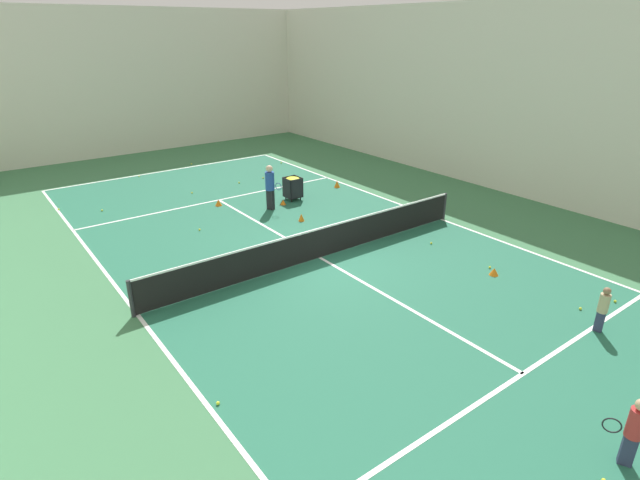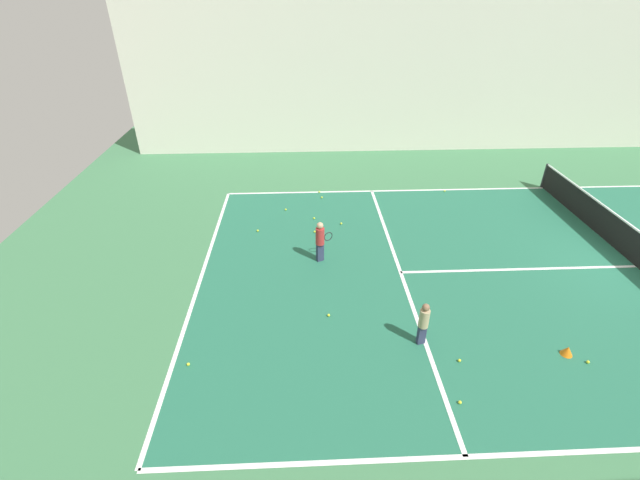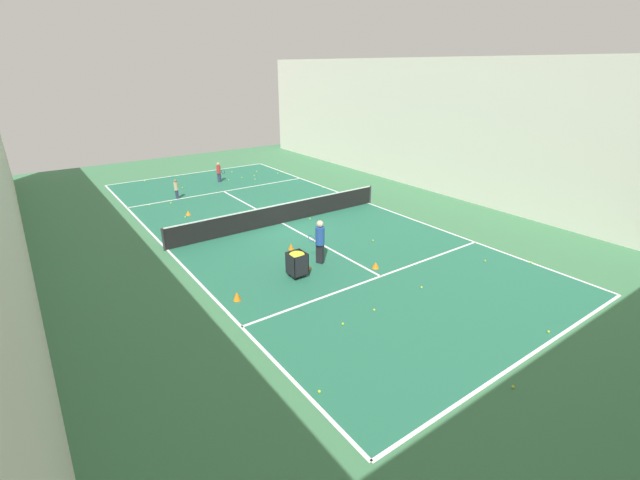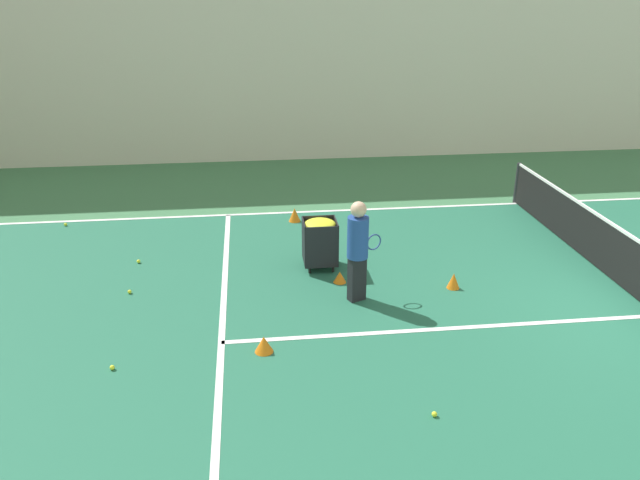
{
  "view_description": "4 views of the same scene",
  "coord_description": "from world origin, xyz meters",
  "px_view_note": "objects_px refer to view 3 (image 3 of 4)",
  "views": [
    {
      "loc": [
        -8.15,
        -10.97,
        6.41
      ],
      "look_at": [
        0.0,
        0.0,
        0.59
      ],
      "focal_mm": 28.0,
      "sensor_mm": 36.0,
      "label": 1
    },
    {
      "loc": [
        9.76,
        -9.57,
        7.05
      ],
      "look_at": [
        -0.72,
        -9.11,
        0.7
      ],
      "focal_mm": 24.0,
      "sensor_mm": 36.0,
      "label": 2
    },
    {
      "loc": [
        9.76,
        16.73,
        7.05
      ],
      "look_at": [
        1.11,
        4.65,
        0.95
      ],
      "focal_mm": 24.0,
      "sensor_mm": 36.0,
      "label": 3
    },
    {
      "loc": [
        -8.0,
        6.34,
        4.88
      ],
      "look_at": [
        2.44,
        5.11,
        0.55
      ],
      "focal_mm": 35.0,
      "sensor_mm": 36.0,
      "label": 4
    }
  ],
  "objects_px": {
    "coach_at_net": "(320,239)",
    "training_cone_0": "(308,266)",
    "child_midcourt": "(176,188)",
    "ball_cart": "(297,260)",
    "training_cone_1": "(376,265)",
    "player_near_baseline": "(219,171)",
    "tennis_net": "(282,213)"
  },
  "relations": [
    {
      "from": "coach_at_net",
      "to": "training_cone_0",
      "type": "height_order",
      "value": "coach_at_net"
    },
    {
      "from": "child_midcourt",
      "to": "ball_cart",
      "type": "bearing_deg",
      "value": -10.32
    },
    {
      "from": "training_cone_0",
      "to": "training_cone_1",
      "type": "distance_m",
      "value": 2.52
    },
    {
      "from": "player_near_baseline",
      "to": "ball_cart",
      "type": "xyz_separation_m",
      "value": [
        3.17,
        14.21,
        -0.06
      ]
    },
    {
      "from": "training_cone_0",
      "to": "training_cone_1",
      "type": "xyz_separation_m",
      "value": [
        -2.09,
        1.4,
        0.02
      ]
    },
    {
      "from": "player_near_baseline",
      "to": "ball_cart",
      "type": "bearing_deg",
      "value": -39.85
    },
    {
      "from": "child_midcourt",
      "to": "ball_cart",
      "type": "relative_size",
      "value": 1.19
    },
    {
      "from": "tennis_net",
      "to": "player_near_baseline",
      "type": "xyz_separation_m",
      "value": [
        -0.73,
        -9.1,
        0.22
      ]
    },
    {
      "from": "tennis_net",
      "to": "ball_cart",
      "type": "bearing_deg",
      "value": 64.49
    },
    {
      "from": "player_near_baseline",
      "to": "coach_at_net",
      "type": "distance_m",
      "value": 13.87
    },
    {
      "from": "tennis_net",
      "to": "ball_cart",
      "type": "distance_m",
      "value": 5.66
    },
    {
      "from": "child_midcourt",
      "to": "training_cone_0",
      "type": "height_order",
      "value": "child_midcourt"
    },
    {
      "from": "child_midcourt",
      "to": "training_cone_1",
      "type": "distance_m",
      "value": 13.57
    },
    {
      "from": "ball_cart",
      "to": "training_cone_1",
      "type": "height_order",
      "value": "ball_cart"
    },
    {
      "from": "ball_cart",
      "to": "coach_at_net",
      "type": "bearing_deg",
      "value": -160.9
    },
    {
      "from": "coach_at_net",
      "to": "training_cone_0",
      "type": "xyz_separation_m",
      "value": [
        0.67,
        0.19,
        -0.88
      ]
    },
    {
      "from": "child_midcourt",
      "to": "training_cone_1",
      "type": "xyz_separation_m",
      "value": [
        -3.06,
        13.21,
        -0.52
      ]
    },
    {
      "from": "tennis_net",
      "to": "coach_at_net",
      "type": "xyz_separation_m",
      "value": [
        1.11,
        4.65,
        0.48
      ]
    },
    {
      "from": "player_near_baseline",
      "to": "child_midcourt",
      "type": "distance_m",
      "value": 4.08
    },
    {
      "from": "player_near_baseline",
      "to": "training_cone_1",
      "type": "distance_m",
      "value": 15.35
    },
    {
      "from": "ball_cart",
      "to": "training_cone_0",
      "type": "relative_size",
      "value": 4.16
    },
    {
      "from": "tennis_net",
      "to": "child_midcourt",
      "type": "xyz_separation_m",
      "value": [
        2.75,
        -6.97,
        0.14
      ]
    },
    {
      "from": "player_near_baseline",
      "to": "ball_cart",
      "type": "distance_m",
      "value": 14.55
    },
    {
      "from": "tennis_net",
      "to": "training_cone_0",
      "type": "relative_size",
      "value": 49.83
    },
    {
      "from": "training_cone_0",
      "to": "coach_at_net",
      "type": "bearing_deg",
      "value": -164.54
    },
    {
      "from": "child_midcourt",
      "to": "training_cone_0",
      "type": "xyz_separation_m",
      "value": [
        -0.97,
        11.81,
        -0.54
      ]
    },
    {
      "from": "tennis_net",
      "to": "player_near_baseline",
      "type": "bearing_deg",
      "value": -94.59
    },
    {
      "from": "coach_at_net",
      "to": "training_cone_0",
      "type": "bearing_deg",
      "value": 82.27
    },
    {
      "from": "child_midcourt",
      "to": "coach_at_net",
      "type": "bearing_deg",
      "value": -3.78
    },
    {
      "from": "tennis_net",
      "to": "training_cone_1",
      "type": "distance_m",
      "value": 6.26
    },
    {
      "from": "player_near_baseline",
      "to": "training_cone_0",
      "type": "height_order",
      "value": "player_near_baseline"
    },
    {
      "from": "player_near_baseline",
      "to": "training_cone_1",
      "type": "height_order",
      "value": "player_near_baseline"
    }
  ]
}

